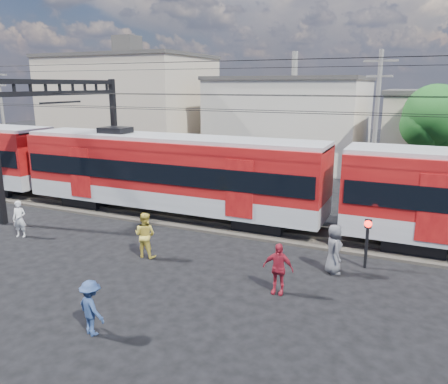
{
  "coord_description": "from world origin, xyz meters",
  "views": [
    {
      "loc": [
        8.27,
        -10.76,
        6.65
      ],
      "look_at": [
        1.22,
        5.0,
        2.4
      ],
      "focal_mm": 35.0,
      "sensor_mm": 36.0,
      "label": 1
    }
  ],
  "objects": [
    {
      "name": "commuter_train",
      "position": [
        -2.99,
        8.0,
        2.4
      ],
      "size": [
        50.3,
        3.08,
        4.17
      ],
      "color": "black",
      "rests_on": "ground"
    },
    {
      "name": "pedestrian_e",
      "position": [
        5.87,
        4.29,
        0.91
      ],
      "size": [
        0.9,
        1.06,
        1.83
      ],
      "primitive_type": "imported",
      "rotation": [
        0.0,
        0.0,
        2.0
      ],
      "color": "#4C4C51",
      "rests_on": "ground"
    },
    {
      "name": "building_midwest",
      "position": [
        -2.0,
        27.0,
        3.66
      ],
      "size": [
        12.24,
        12.24,
        7.3
      ],
      "color": "#B8B0A1",
      "rests_on": "ground"
    },
    {
      "name": "crossing_signal",
      "position": [
        6.89,
        5.22,
        1.32
      ],
      "size": [
        0.28,
        0.28,
        1.9
      ],
      "color": "black",
      "rests_on": "ground"
    },
    {
      "name": "track_bed",
      "position": [
        0.0,
        8.0,
        0.06
      ],
      "size": [
        70.0,
        3.4,
        0.12
      ],
      "primitive_type": "cube",
      "color": "#2D2823",
      "rests_on": "ground"
    },
    {
      "name": "pedestrian_a",
      "position": [
        -7.68,
        2.5,
        0.83
      ],
      "size": [
        0.7,
        0.57,
        1.65
      ],
      "primitive_type": "imported",
      "rotation": [
        0.0,
        0.0,
        0.33
      ],
      "color": "silver",
      "rests_on": "ground"
    },
    {
      "name": "tree_near",
      "position": [
        9.19,
        18.09,
        4.66
      ],
      "size": [
        3.82,
        3.64,
        6.72
      ],
      "color": "#382619",
      "rests_on": "ground"
    },
    {
      "name": "pedestrian_c",
      "position": [
        0.61,
        -2.45,
        0.78
      ],
      "size": [
        1.14,
        0.87,
        1.57
      ],
      "primitive_type": "imported",
      "rotation": [
        0.0,
        0.0,
        2.82
      ],
      "color": "navy",
      "rests_on": "ground"
    },
    {
      "name": "ground",
      "position": [
        0.0,
        0.0,
        0.0
      ],
      "size": [
        120.0,
        120.0,
        0.0
      ],
      "primitive_type": "plane",
      "color": "black",
      "rests_on": "ground"
    },
    {
      "name": "utility_pole_mid",
      "position": [
        6.0,
        15.0,
        4.53
      ],
      "size": [
        1.8,
        0.24,
        8.5
      ],
      "color": "slate",
      "rests_on": "ground"
    },
    {
      "name": "pedestrian_b",
      "position": [
        -1.2,
        2.8,
        0.91
      ],
      "size": [
        0.91,
        0.73,
        1.82
      ],
      "primitive_type": "imported",
      "rotation": [
        0.0,
        0.0,
        3.18
      ],
      "color": "gold",
      "rests_on": "ground"
    },
    {
      "name": "rail_far",
      "position": [
        0.0,
        8.75,
        0.18
      ],
      "size": [
        70.0,
        0.12,
        0.12
      ],
      "primitive_type": "cube",
      "color": "#59544C",
      "rests_on": "track_bed"
    },
    {
      "name": "utility_pole_west",
      "position": [
        -22.0,
        14.0,
        4.28
      ],
      "size": [
        1.8,
        0.24,
        8.0
      ],
      "color": "slate",
      "rests_on": "ground"
    },
    {
      "name": "pedestrian_d",
      "position": [
        4.51,
        1.94,
        0.86
      ],
      "size": [
        1.03,
        0.46,
        1.73
      ],
      "primitive_type": "imported",
      "rotation": [
        0.0,
        0.0,
        0.04
      ],
      "color": "maroon",
      "rests_on": "ground"
    },
    {
      "name": "rail_near",
      "position": [
        0.0,
        7.25,
        0.18
      ],
      "size": [
        70.0,
        0.12,
        0.12
      ],
      "primitive_type": "cube",
      "color": "#59544C",
      "rests_on": "track_bed"
    },
    {
      "name": "building_west",
      "position": [
        -17.0,
        24.0,
        4.66
      ],
      "size": [
        14.28,
        10.2,
        9.3
      ],
      "color": "#BDA790",
      "rests_on": "ground"
    },
    {
      "name": "catenary",
      "position": [
        -8.65,
        8.0,
        5.14
      ],
      "size": [
        70.0,
        9.3,
        7.52
      ],
      "color": "black",
      "rests_on": "ground"
    }
  ]
}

